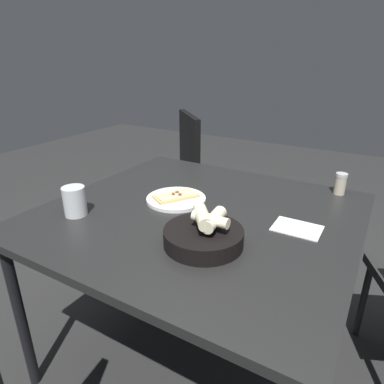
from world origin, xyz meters
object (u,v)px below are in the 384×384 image
at_px(pizza_plate, 176,198).
at_px(pepper_shaker, 340,185).
at_px(bread_basket, 204,234).
at_px(dining_table, 198,224).
at_px(beer_glass, 75,203).
at_px(chair_near, 172,175).

height_order(pizza_plate, pepper_shaker, pepper_shaker).
relative_size(bread_basket, pepper_shaker, 2.72).
distance_m(dining_table, pepper_shaker, 0.64).
bearing_deg(pizza_plate, dining_table, 161.16).
relative_size(beer_glass, pepper_shaker, 1.19).
bearing_deg(pizza_plate, beer_glass, 49.96).
bearing_deg(chair_near, pizza_plate, 124.91).
relative_size(dining_table, bread_basket, 4.53).
distance_m(dining_table, bread_basket, 0.26).
xyz_separation_m(bread_basket, beer_glass, (0.52, 0.05, 0.01)).
bearing_deg(pepper_shaker, chair_near, -14.75).
xyz_separation_m(pizza_plate, beer_glass, (0.25, 0.30, 0.04)).
relative_size(pizza_plate, beer_glass, 2.21).
bearing_deg(beer_glass, dining_table, -146.25).
bearing_deg(chair_near, beer_glass, 103.17).
distance_m(beer_glass, pepper_shaker, 1.09).
bearing_deg(dining_table, pepper_shaker, -133.19).
bearing_deg(pepper_shaker, beer_glass, 41.33).
distance_m(dining_table, chair_near, 0.97).
bearing_deg(chair_near, pepper_shaker, 165.25).
bearing_deg(pepper_shaker, pizza_plate, 36.53).
distance_m(bread_basket, pepper_shaker, 0.73).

